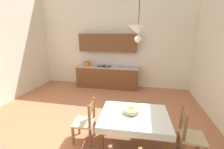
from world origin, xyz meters
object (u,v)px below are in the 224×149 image
Objects in this scene: fruit_bowl at (132,110)px; pendant_lamp at (138,31)px; dining_table at (134,121)px; dining_chair_tv_side at (86,122)px; dining_chair_window_side at (190,136)px; kitchen_cabinetry at (107,67)px.

pendant_lamp is (0.06, -0.11, 1.46)m from fruit_bowl.
fruit_bowl reaches higher than dining_table.
pendant_lamp is at bearing -5.22° from dining_chair_tv_side.
dining_chair_tv_side reaches higher than dining_table.
dining_chair_window_side is (1.01, -0.00, -0.18)m from dining_table.
fruit_bowl is (0.94, 0.02, 0.37)m from dining_chair_tv_side.
dining_chair_window_side and dining_chair_tv_side have the same top height.
dining_chair_tv_side is 3.10× the size of fruit_bowl.
pendant_lamp is at bearing -86.46° from dining_table.
dining_chair_tv_side is (0.31, -3.30, -0.41)m from kitchen_cabinetry.
fruit_bowl is at bearing 176.96° from dining_chair_window_side.
fruit_bowl is at bearing -69.17° from kitchen_cabinetry.
kitchen_cabinetry is 2.76× the size of dining_chair_tv_side.
dining_chair_window_side is (2.32, -3.34, -0.41)m from kitchen_cabinetry.
fruit_bowl is (1.25, -3.29, -0.04)m from kitchen_cabinetry.
dining_chair_window_side is at bearing 3.02° from pendant_lamp.
dining_chair_tv_side is 1.01m from fruit_bowl.
pendant_lamp is at bearing -68.88° from kitchen_cabinetry.
pendant_lamp is (1.00, -0.09, 1.84)m from dining_chair_tv_side.
dining_chair_window_side is 2.01m from dining_chair_tv_side.
pendant_lamp is at bearing -60.59° from fruit_bowl.
dining_chair_window_side is at bearing -55.22° from kitchen_cabinetry.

